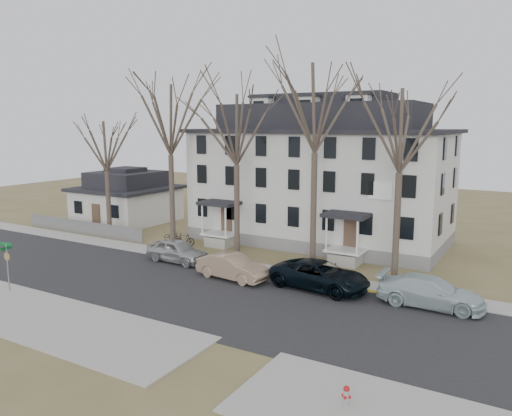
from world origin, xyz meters
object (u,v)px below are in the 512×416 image
Objects in this scene: boarding_house at (320,176)px; car_white at (431,292)px; tree_bungalow at (105,143)px; tree_far_left at (170,115)px; fire_hydrant at (346,396)px; tree_mid_left at (236,125)px; tree_mid_right at (401,125)px; tree_center at (316,101)px; bicycle_left at (173,237)px; street_sign at (7,260)px; small_house at (127,199)px; bicycle_right at (184,240)px; car_silver at (177,251)px; car_tan at (232,267)px; car_navy at (320,276)px.

car_white is at bearing -45.56° from boarding_house.
tree_bungalow is at bearing -152.99° from boarding_house.
fire_hydrant is at bearing -36.62° from tree_far_left.
tree_mid_left is 16.84× the size of fire_hydrant.
car_white is (2.80, -3.37, -8.80)m from tree_mid_right.
tree_far_left is at bearing 180.00° from tree_center.
tree_mid_left is at bearing -110.20° from boarding_house.
street_sign is (-0.10, -14.53, 1.48)m from bicycle_left.
tree_center is at bearing -69.80° from boarding_house.
small_house is at bearing 122.84° from tree_bungalow.
tree_mid_right reaches higher than small_house.
tree_mid_right is at bearing 0.00° from tree_bungalow.
boarding_house is 12.51m from tree_mid_right.
tree_mid_left is at bearing -20.03° from small_house.
boarding_house reaches higher than bicycle_right.
fire_hydrant is (16.67, -11.40, -0.42)m from car_silver.
car_silver is at bearing -117.26° from boarding_house.
tree_mid_right is 2.31× the size of car_white.
tree_far_left is 2.92× the size of car_silver.
car_silver is 2.82× the size of bicycle_left.
bicycle_right is at bearing 4.80° from tree_bungalow.
street_sign is (-10.28, -21.35, -3.46)m from boarding_house.
tree_mid_right is 4.31× the size of street_sign.
car_silver is at bearing -18.09° from tree_bungalow.
tree_mid_right is (8.50, -8.15, 4.22)m from boarding_house.
tree_mid_left is 2.67× the size of car_tan.
car_navy is 6.21m from car_white.
car_navy is at bearing -66.67° from boarding_house.
tree_far_left is at bearing 81.16° from car_navy.
car_silver is (-5.90, -11.45, -4.58)m from boarding_house.
car_tan is 0.87× the size of car_white.
boarding_house is at bearing 136.19° from tree_mid_right.
boarding_house is at bearing 5.59° from small_house.
tree_mid_right is (5.50, 0.00, -1.48)m from tree_center.
small_house is 1.82× the size of car_tan.
tree_mid_left reaches higher than tree_bungalow.
tree_center is at bearing -67.08° from car_silver.
tree_far_left is 12.02m from tree_center.
tree_center is 8.83× the size of bicycle_left.
tree_center is (12.00, 0.00, 0.74)m from tree_far_left.
car_tan is 11.78m from car_white.
tree_far_left is 1.08× the size of tree_mid_right.
fire_hydrant is (5.67, -11.03, -0.44)m from car_navy.
tree_center reaches higher than car_white.
bicycle_left is at bearing -26.30° from small_house.
bicycle_left is 1.87m from bicycle_right.
tree_mid_left reaches higher than fire_hydrant.
tree_center is 2.49× the size of car_navy.
tree_center reaches higher than tree_far_left.
car_white is 11.34m from fire_hydrant.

